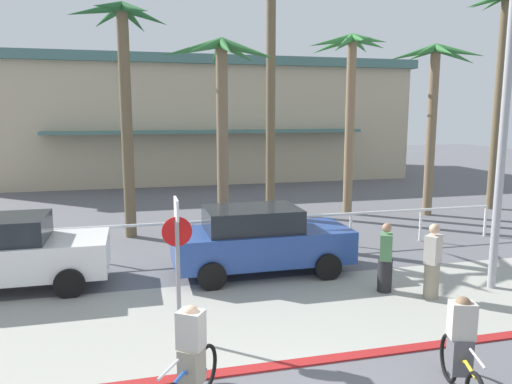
{
  "coord_description": "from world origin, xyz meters",
  "views": [
    {
      "loc": [
        -1.54,
        -4.71,
        3.99
      ],
      "look_at": [
        1.17,
        6.0,
        2.2
      ],
      "focal_mm": 34.22,
      "sensor_mm": 36.0,
      "label": 1
    }
  ],
  "objects_px": {
    "cyclist_yellow_1": "(461,351)",
    "pedestrian_1": "(432,264)",
    "palm_tree_4": "(350,78)",
    "cyclist_blue_0": "(190,362)",
    "stop_sign_bike_lane": "(177,249)",
    "car_white_1": "(4,253)",
    "palm_tree_3": "(270,31)",
    "palm_tree_1": "(123,69)",
    "palm_tree_5": "(435,87)",
    "palm_tree_2": "(222,84)",
    "car_blue_2": "(259,239)",
    "palm_tree_6": "(503,45)",
    "pedestrian_0": "(385,261)"
  },
  "relations": [
    {
      "from": "palm_tree_2",
      "to": "car_blue_2",
      "type": "height_order",
      "value": "palm_tree_2"
    },
    {
      "from": "palm_tree_1",
      "to": "car_blue_2",
      "type": "relative_size",
      "value": 1.67
    },
    {
      "from": "palm_tree_6",
      "to": "pedestrian_0",
      "type": "distance_m",
      "value": 13.44
    },
    {
      "from": "palm_tree_3",
      "to": "palm_tree_2",
      "type": "bearing_deg",
      "value": -126.61
    },
    {
      "from": "pedestrian_1",
      "to": "car_blue_2",
      "type": "bearing_deg",
      "value": 141.08
    },
    {
      "from": "palm_tree_3",
      "to": "palm_tree_6",
      "type": "xyz_separation_m",
      "value": [
        9.35,
        -1.34,
        -0.42
      ]
    },
    {
      "from": "palm_tree_4",
      "to": "pedestrian_1",
      "type": "height_order",
      "value": "palm_tree_4"
    },
    {
      "from": "stop_sign_bike_lane",
      "to": "cyclist_blue_0",
      "type": "xyz_separation_m",
      "value": [
        -0.05,
        -2.1,
        -0.98
      ]
    },
    {
      "from": "stop_sign_bike_lane",
      "to": "palm_tree_3",
      "type": "bearing_deg",
      "value": 66.1
    },
    {
      "from": "palm_tree_5",
      "to": "palm_tree_1",
      "type": "bearing_deg",
      "value": -176.62
    },
    {
      "from": "car_white_1",
      "to": "cyclist_yellow_1",
      "type": "height_order",
      "value": "car_white_1"
    },
    {
      "from": "palm_tree_1",
      "to": "pedestrian_0",
      "type": "bearing_deg",
      "value": -49.73
    },
    {
      "from": "stop_sign_bike_lane",
      "to": "pedestrian_1",
      "type": "distance_m",
      "value": 5.59
    },
    {
      "from": "cyclist_blue_0",
      "to": "car_blue_2",
      "type": "bearing_deg",
      "value": 66.15
    },
    {
      "from": "stop_sign_bike_lane",
      "to": "palm_tree_5",
      "type": "relative_size",
      "value": 0.39
    },
    {
      "from": "car_white_1",
      "to": "palm_tree_3",
      "type": "bearing_deg",
      "value": 39.84
    },
    {
      "from": "palm_tree_2",
      "to": "palm_tree_4",
      "type": "height_order",
      "value": "palm_tree_4"
    },
    {
      "from": "palm_tree_5",
      "to": "car_white_1",
      "type": "relative_size",
      "value": 1.49
    },
    {
      "from": "palm_tree_2",
      "to": "palm_tree_5",
      "type": "distance_m",
      "value": 8.64
    },
    {
      "from": "palm_tree_1",
      "to": "cyclist_yellow_1",
      "type": "distance_m",
      "value": 12.38
    },
    {
      "from": "palm_tree_6",
      "to": "cyclist_blue_0",
      "type": "xyz_separation_m",
      "value": [
        -13.98,
        -11.09,
        -5.98
      ]
    },
    {
      "from": "car_blue_2",
      "to": "palm_tree_6",
      "type": "bearing_deg",
      "value": 26.43
    },
    {
      "from": "cyclist_yellow_1",
      "to": "car_blue_2",
      "type": "bearing_deg",
      "value": 103.09
    },
    {
      "from": "palm_tree_1",
      "to": "palm_tree_4",
      "type": "distance_m",
      "value": 8.57
    },
    {
      "from": "palm_tree_5",
      "to": "car_white_1",
      "type": "xyz_separation_m",
      "value": [
        -14.17,
        -4.98,
        -4.09
      ]
    },
    {
      "from": "stop_sign_bike_lane",
      "to": "palm_tree_1",
      "type": "bearing_deg",
      "value": 96.36
    },
    {
      "from": "palm_tree_6",
      "to": "cyclist_blue_0",
      "type": "height_order",
      "value": "palm_tree_6"
    },
    {
      "from": "cyclist_blue_0",
      "to": "pedestrian_1",
      "type": "relative_size",
      "value": 0.93
    },
    {
      "from": "pedestrian_1",
      "to": "palm_tree_1",
      "type": "bearing_deg",
      "value": 131.53
    },
    {
      "from": "stop_sign_bike_lane",
      "to": "car_white_1",
      "type": "relative_size",
      "value": 0.58
    },
    {
      "from": "palm_tree_2",
      "to": "pedestrian_1",
      "type": "bearing_deg",
      "value": -61.65
    },
    {
      "from": "stop_sign_bike_lane",
      "to": "cyclist_yellow_1",
      "type": "xyz_separation_m",
      "value": [
        3.68,
        -2.73,
        -0.98
      ]
    },
    {
      "from": "pedestrian_1",
      "to": "palm_tree_2",
      "type": "bearing_deg",
      "value": 118.35
    },
    {
      "from": "cyclist_yellow_1",
      "to": "pedestrian_0",
      "type": "relative_size",
      "value": 1.1
    },
    {
      "from": "palm_tree_1",
      "to": "car_blue_2",
      "type": "height_order",
      "value": "palm_tree_1"
    },
    {
      "from": "cyclist_yellow_1",
      "to": "pedestrian_1",
      "type": "relative_size",
      "value": 1.05
    },
    {
      "from": "palm_tree_4",
      "to": "cyclist_blue_0",
      "type": "distance_m",
      "value": 14.63
    },
    {
      "from": "car_white_1",
      "to": "stop_sign_bike_lane",
      "type": "bearing_deg",
      "value": -44.33
    },
    {
      "from": "palm_tree_2",
      "to": "cyclist_blue_0",
      "type": "height_order",
      "value": "palm_tree_2"
    },
    {
      "from": "car_blue_2",
      "to": "pedestrian_1",
      "type": "distance_m",
      "value": 4.09
    },
    {
      "from": "palm_tree_5",
      "to": "palm_tree_6",
      "type": "bearing_deg",
      "value": 8.47
    },
    {
      "from": "cyclist_blue_0",
      "to": "pedestrian_1",
      "type": "xyz_separation_m",
      "value": [
        5.53,
        2.74,
        0.07
      ]
    },
    {
      "from": "stop_sign_bike_lane",
      "to": "palm_tree_1",
      "type": "relative_size",
      "value": 0.35
    },
    {
      "from": "pedestrian_1",
      "to": "cyclist_blue_0",
      "type": "bearing_deg",
      "value": -153.63
    },
    {
      "from": "car_white_1",
      "to": "cyclist_yellow_1",
      "type": "relative_size",
      "value": 2.52
    },
    {
      "from": "palm_tree_1",
      "to": "cyclist_yellow_1",
      "type": "xyz_separation_m",
      "value": [
        4.55,
        -10.55,
        -4.63
      ]
    },
    {
      "from": "stop_sign_bike_lane",
      "to": "pedestrian_1",
      "type": "bearing_deg",
      "value": 6.65
    },
    {
      "from": "pedestrian_0",
      "to": "car_blue_2",
      "type": "bearing_deg",
      "value": 140.59
    },
    {
      "from": "stop_sign_bike_lane",
      "to": "palm_tree_1",
      "type": "xyz_separation_m",
      "value": [
        -0.87,
        7.81,
        3.65
      ]
    },
    {
      "from": "palm_tree_1",
      "to": "car_blue_2",
      "type": "bearing_deg",
      "value": -55.44
    }
  ]
}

